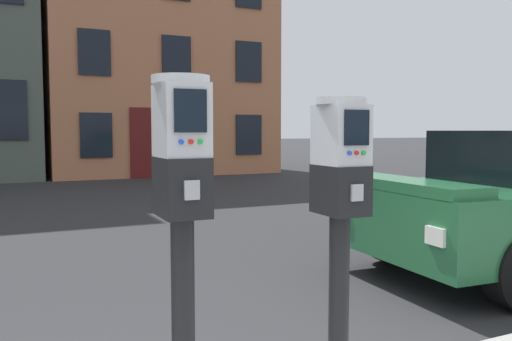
% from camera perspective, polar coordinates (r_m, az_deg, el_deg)
% --- Properties ---
extents(parking_meter_near_kerb, '(0.22, 0.25, 1.48)m').
position_cam_1_polar(parking_meter_near_kerb, '(2.02, -7.94, -3.08)').
color(parking_meter_near_kerb, black).
rests_on(parking_meter_near_kerb, sidewalk_slab).
extents(parking_meter_twin_adjacent, '(0.22, 0.25, 1.42)m').
position_cam_1_polar(parking_meter_twin_adjacent, '(2.34, 9.00, -3.13)').
color(parking_meter_twin_adjacent, black).
rests_on(parking_meter_twin_adjacent, sidewalk_slab).
extents(townhouse_cream_stone, '(7.21, 6.76, 9.36)m').
position_cam_1_polar(townhouse_cream_stone, '(19.90, -11.46, 13.66)').
color(townhouse_cream_stone, '#B7704C').
rests_on(townhouse_cream_stone, ground_plane).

